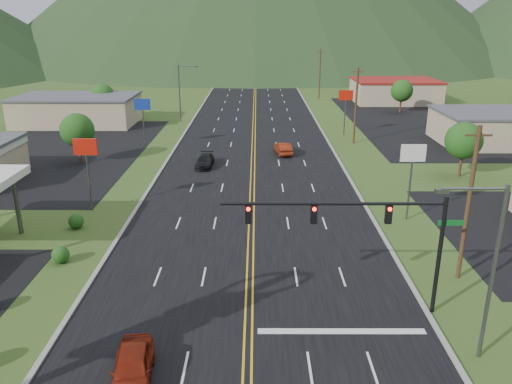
{
  "coord_description": "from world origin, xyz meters",
  "views": [
    {
      "loc": [
        0.45,
        -10.78,
        15.88
      ],
      "look_at": [
        0.39,
        21.91,
        4.5
      ],
      "focal_mm": 35.0,
      "sensor_mm": 36.0,
      "label": 1
    }
  ],
  "objects_px": {
    "traffic_signal": "(369,226)",
    "car_dark_mid": "(205,161)",
    "car_red_near": "(132,369)",
    "car_red_far": "(283,148)",
    "streetlight_east": "(488,263)",
    "streetlight_west": "(181,89)"
  },
  "relations": [
    {
      "from": "traffic_signal",
      "to": "car_dark_mid",
      "type": "height_order",
      "value": "traffic_signal"
    },
    {
      "from": "car_red_near",
      "to": "car_red_far",
      "type": "xyz_separation_m",
      "value": [
        8.93,
        41.08,
        -0.04
      ]
    },
    {
      "from": "traffic_signal",
      "to": "car_dark_mid",
      "type": "relative_size",
      "value": 2.95
    },
    {
      "from": "traffic_signal",
      "to": "streetlight_east",
      "type": "distance_m",
      "value": 6.17
    },
    {
      "from": "traffic_signal",
      "to": "car_dark_mid",
      "type": "distance_m",
      "value": 32.2
    },
    {
      "from": "traffic_signal",
      "to": "car_red_far",
      "type": "xyz_separation_m",
      "value": [
        -2.78,
        35.13,
        -4.6
      ]
    },
    {
      "from": "traffic_signal",
      "to": "streetlight_west",
      "type": "height_order",
      "value": "streetlight_west"
    },
    {
      "from": "streetlight_east",
      "to": "car_red_far",
      "type": "height_order",
      "value": "streetlight_east"
    },
    {
      "from": "car_dark_mid",
      "to": "traffic_signal",
      "type": "bearing_deg",
      "value": -65.64
    },
    {
      "from": "streetlight_east",
      "to": "streetlight_west",
      "type": "xyz_separation_m",
      "value": [
        -22.86,
        60.0,
        0.0
      ]
    },
    {
      "from": "traffic_signal",
      "to": "car_red_far",
      "type": "distance_m",
      "value": 35.53
    },
    {
      "from": "car_red_far",
      "to": "streetlight_east",
      "type": "bearing_deg",
      "value": 92.36
    },
    {
      "from": "traffic_signal",
      "to": "car_red_near",
      "type": "height_order",
      "value": "traffic_signal"
    },
    {
      "from": "traffic_signal",
      "to": "car_dark_mid",
      "type": "bearing_deg",
      "value": 111.95
    },
    {
      "from": "car_dark_mid",
      "to": "streetlight_east",
      "type": "bearing_deg",
      "value": -61.25
    },
    {
      "from": "streetlight_west",
      "to": "car_red_far",
      "type": "xyz_separation_m",
      "value": [
        15.38,
        -20.88,
        -4.45
      ]
    },
    {
      "from": "traffic_signal",
      "to": "streetlight_east",
      "type": "xyz_separation_m",
      "value": [
        4.7,
        -4.0,
        -0.15
      ]
    },
    {
      "from": "streetlight_west",
      "to": "car_red_near",
      "type": "distance_m",
      "value": 62.45
    },
    {
      "from": "streetlight_east",
      "to": "car_dark_mid",
      "type": "relative_size",
      "value": 2.03
    },
    {
      "from": "streetlight_east",
      "to": "car_red_near",
      "type": "bearing_deg",
      "value": -173.2
    },
    {
      "from": "car_dark_mid",
      "to": "car_red_far",
      "type": "height_order",
      "value": "car_red_far"
    },
    {
      "from": "streetlight_east",
      "to": "car_dark_mid",
      "type": "xyz_separation_m",
      "value": [
        -16.6,
        33.55,
        -4.54
      ]
    }
  ]
}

